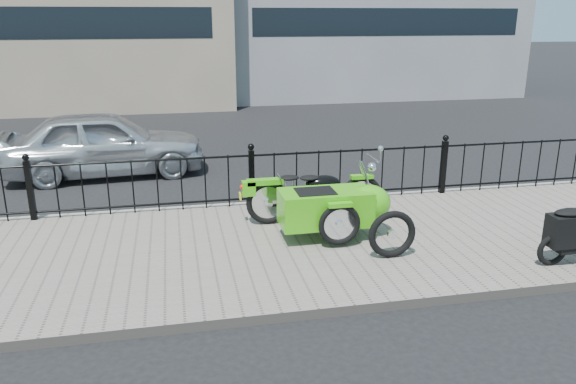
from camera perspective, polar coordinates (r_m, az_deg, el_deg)
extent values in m
plane|color=black|center=(8.47, -2.38, -4.86)|extent=(120.00, 120.00, 0.00)
cube|color=slate|center=(7.99, -1.79, -5.80)|extent=(30.00, 3.80, 0.12)
cube|color=gray|center=(9.78, -3.77, -1.40)|extent=(30.00, 0.10, 0.12)
cylinder|color=black|center=(9.39, -3.76, 3.71)|extent=(14.00, 0.04, 0.04)
cylinder|color=black|center=(9.59, -3.68, -0.64)|extent=(14.00, 0.04, 0.04)
cube|color=black|center=(9.67, -24.71, 0.13)|extent=(0.09, 0.09, 0.96)
sphere|color=black|center=(9.54, -25.11, 3.23)|extent=(0.11, 0.11, 0.11)
cube|color=black|center=(9.49, -3.72, 1.42)|extent=(0.09, 0.09, 0.96)
sphere|color=black|center=(9.35, -3.78, 4.61)|extent=(0.11, 0.11, 0.11)
cube|color=black|center=(10.54, 15.50, 2.44)|extent=(0.09, 0.09, 0.96)
sphere|color=black|center=(10.41, 15.73, 5.31)|extent=(0.11, 0.11, 0.11)
cube|color=black|center=(20.32, -26.23, 15.13)|extent=(12.50, 0.06, 1.00)
cube|color=black|center=(22.33, 10.38, 16.63)|extent=(10.50, 0.06, 1.00)
torus|color=black|center=(9.01, 7.43, -0.46)|extent=(0.69, 0.09, 0.69)
torus|color=black|center=(8.65, -2.02, -1.09)|extent=(0.69, 0.09, 0.69)
torus|color=black|center=(7.78, 5.25, -3.32)|extent=(0.60, 0.08, 0.60)
cube|color=gray|center=(8.79, 2.80, -0.65)|extent=(0.34, 0.22, 0.24)
cylinder|color=black|center=(8.81, 2.80, -1.08)|extent=(1.40, 0.04, 0.04)
ellipsoid|color=black|center=(8.75, 3.59, 0.89)|extent=(0.54, 0.29, 0.26)
cylinder|color=silver|center=(8.90, 8.68, 3.41)|extent=(0.03, 0.56, 0.03)
cylinder|color=silver|center=(8.94, 7.87, 1.45)|extent=(0.25, 0.04, 0.59)
sphere|color=silver|center=(8.92, 8.52, 2.53)|extent=(0.15, 0.15, 0.15)
cube|color=#43B812|center=(8.91, 7.51, 1.55)|extent=(0.36, 0.12, 0.06)
cube|color=#43B812|center=(8.54, -2.37, 1.05)|extent=(0.55, 0.16, 0.08)
ellipsoid|color=black|center=(8.67, 2.19, 1.45)|extent=(0.31, 0.22, 0.08)
ellipsoid|color=black|center=(8.59, 0.12, 1.46)|extent=(0.31, 0.22, 0.08)
sphere|color=red|center=(8.51, -4.70, 0.53)|extent=(0.07, 0.07, 0.07)
cube|color=yellow|center=(8.65, -4.88, -0.43)|extent=(0.02, 0.14, 0.10)
cube|color=#43B812|center=(8.06, 3.80, -1.58)|extent=(1.30, 0.62, 0.50)
ellipsoid|color=#43B812|center=(8.24, 8.16, -1.11)|extent=(0.65, 0.60, 0.54)
cube|color=black|center=(7.95, 2.79, -0.09)|extent=(0.55, 0.43, 0.06)
cube|color=#43B812|center=(7.68, 5.31, -1.29)|extent=(0.34, 0.11, 0.06)
torus|color=black|center=(8.03, 25.26, -5.32)|extent=(0.43, 0.07, 0.43)
cube|color=black|center=(8.06, 26.69, -3.47)|extent=(0.57, 0.27, 0.42)
ellipsoid|color=black|center=(7.99, 26.92, -1.86)|extent=(0.49, 0.24, 0.10)
torus|color=black|center=(7.58, 10.52, -4.25)|extent=(0.66, 0.10, 0.66)
imported|color=silver|center=(12.30, -18.17, 4.74)|extent=(4.17, 1.97, 1.38)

